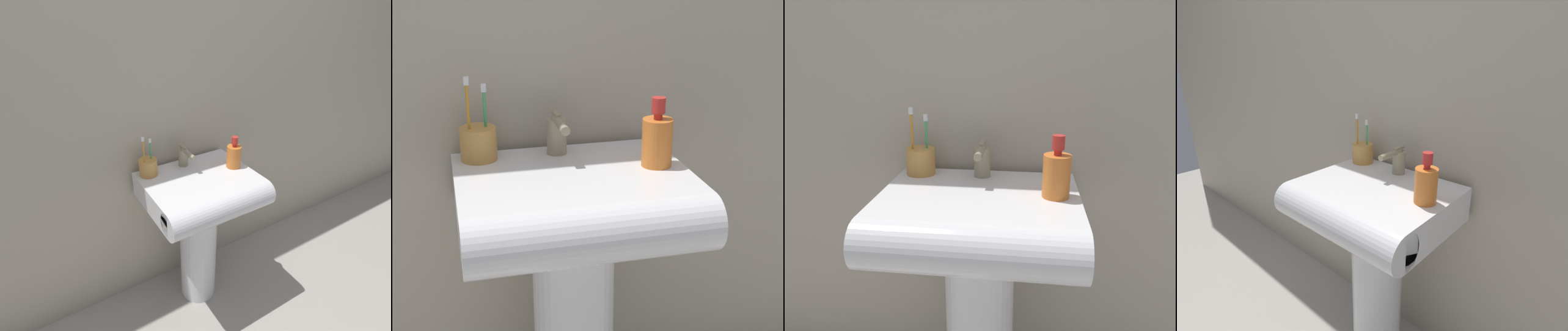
# 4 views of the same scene
# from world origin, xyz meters

# --- Properties ---
(wall_back) EXTENTS (5.00, 0.05, 2.40)m
(wall_back) POSITION_xyz_m (0.00, 0.24, 1.20)
(wall_back) COLOR #B7AD99
(wall_back) RESTS_ON ground
(sink_pedestal) EXTENTS (0.20, 0.20, 0.68)m
(sink_pedestal) POSITION_xyz_m (0.00, 0.00, 0.34)
(sink_pedestal) COLOR white
(sink_pedestal) RESTS_ON ground
(sink_basin) EXTENTS (0.53, 0.46, 0.13)m
(sink_basin) POSITION_xyz_m (0.00, -0.05, 0.74)
(sink_basin) COLOR white
(sink_basin) RESTS_ON sink_pedestal
(faucet) EXTENTS (0.05, 0.14, 0.11)m
(faucet) POSITION_xyz_m (-0.01, 0.13, 0.86)
(faucet) COLOR tan
(faucet) RESTS_ON sink_basin
(toothbrush_cup) EXTENTS (0.09, 0.09, 0.21)m
(toothbrush_cup) POSITION_xyz_m (-0.20, 0.14, 0.85)
(toothbrush_cup) COLOR #D19347
(toothbrush_cup) RESTS_ON sink_basin
(soap_bottle) EXTENTS (0.07, 0.07, 0.16)m
(soap_bottle) POSITION_xyz_m (0.20, -0.01, 0.87)
(soap_bottle) COLOR orange
(soap_bottle) RESTS_ON sink_basin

